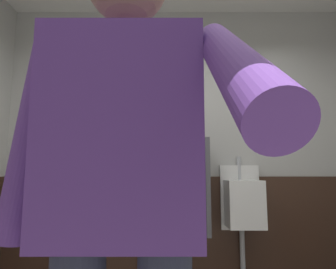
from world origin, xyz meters
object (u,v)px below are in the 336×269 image
(urinal_middle, at_px, (242,203))
(soap_dispenser, at_px, (192,159))
(urinal_left, at_px, (166,203))
(person, at_px, (122,185))

(urinal_middle, distance_m, soap_dispenser, 0.66)
(urinal_left, distance_m, person, 2.18)
(person, xyz_separation_m, soap_dispenser, (0.38, 2.28, 0.18))
(urinal_middle, distance_m, person, 2.34)
(urinal_left, relative_size, person, 0.71)
(person, height_order, soap_dispenser, person)
(urinal_middle, relative_size, soap_dispenser, 6.89)
(urinal_left, bearing_deg, urinal_middle, 0.00)
(urinal_left, relative_size, soap_dispenser, 6.89)
(person, bearing_deg, urinal_middle, 68.35)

